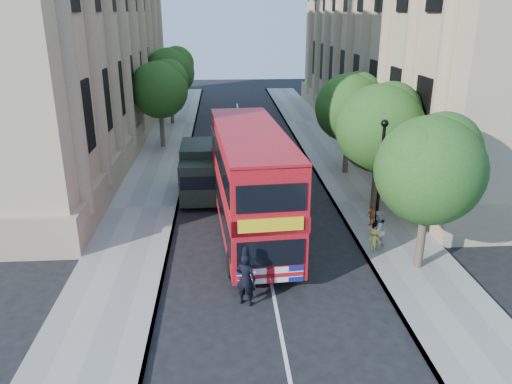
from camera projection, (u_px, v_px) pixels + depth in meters
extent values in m
plane|color=black|center=(278.00, 319.00, 16.27)|extent=(120.00, 120.00, 0.00)
cube|color=gray|center=(366.00, 202.00, 25.99)|extent=(3.50, 80.00, 0.12)
cube|color=gray|center=(143.00, 208.00, 25.24)|extent=(3.50, 80.00, 0.12)
cube|color=tan|center=(431.00, 17.00, 36.56)|extent=(12.00, 38.00, 18.00)
cube|color=tan|center=(45.00, 18.00, 34.76)|extent=(12.00, 38.00, 18.00)
cylinder|color=#473828|center=(421.00, 235.00, 18.97)|extent=(0.32, 0.32, 2.86)
sphere|color=#1B4E1A|center=(430.00, 170.00, 18.07)|extent=(4.00, 4.00, 4.00)
sphere|color=#1B4E1A|center=(443.00, 150.00, 18.26)|extent=(2.80, 2.80, 2.80)
sphere|color=#1B4E1A|center=(421.00, 159.00, 17.58)|extent=(2.60, 2.60, 2.60)
cylinder|color=#473828|center=(375.00, 183.00, 24.56)|extent=(0.32, 0.32, 2.99)
sphere|color=#1B4E1A|center=(380.00, 128.00, 23.63)|extent=(4.20, 4.20, 4.20)
sphere|color=#1B4E1A|center=(391.00, 112.00, 23.81)|extent=(2.94, 2.94, 2.94)
sphere|color=#1B4E1A|center=(372.00, 118.00, 23.13)|extent=(2.73, 2.73, 2.73)
cylinder|color=#473828|center=(346.00, 151.00, 30.20)|extent=(0.32, 0.32, 2.90)
sphere|color=#1B4E1A|center=(349.00, 108.00, 29.29)|extent=(4.00, 4.00, 4.00)
sphere|color=#1B4E1A|center=(358.00, 95.00, 29.48)|extent=(2.80, 2.80, 2.80)
sphere|color=#1B4E1A|center=(342.00, 100.00, 28.80)|extent=(2.60, 2.60, 2.60)
cylinder|color=#473828|center=(162.00, 128.00, 35.97)|extent=(0.32, 0.32, 2.99)
sphere|color=#1B4E1A|center=(159.00, 90.00, 35.04)|extent=(4.00, 4.00, 4.00)
sphere|color=#1B4E1A|center=(168.00, 79.00, 35.22)|extent=(2.80, 2.80, 2.80)
sphere|color=#1B4E1A|center=(151.00, 83.00, 34.54)|extent=(2.60, 2.60, 2.60)
cylinder|color=#473828|center=(172.00, 106.00, 43.44)|extent=(0.32, 0.32, 3.17)
sphere|color=#1B4E1A|center=(170.00, 73.00, 42.45)|extent=(4.20, 4.20, 4.20)
sphere|color=#1B4E1A|center=(177.00, 64.00, 42.61)|extent=(2.94, 2.94, 2.94)
sphere|color=#1B4E1A|center=(163.00, 66.00, 41.93)|extent=(2.73, 2.73, 2.73)
cylinder|color=black|center=(375.00, 229.00, 22.09)|extent=(0.30, 0.30, 0.50)
cylinder|color=black|center=(380.00, 181.00, 21.32)|extent=(0.14, 0.14, 5.00)
sphere|color=black|center=(385.00, 123.00, 20.46)|extent=(0.32, 0.32, 0.32)
cube|color=#A90B14|center=(251.00, 180.00, 21.47)|extent=(3.41, 10.31, 4.22)
cube|color=black|center=(251.00, 201.00, 21.79)|extent=(3.43, 9.67, 0.96)
cube|color=black|center=(251.00, 156.00, 21.09)|extent=(3.43, 9.67, 0.96)
cube|color=yellow|center=(271.00, 225.00, 16.71)|extent=(2.24, 0.25, 0.48)
cylinder|color=black|center=(232.00, 264.00, 18.69)|extent=(0.38, 1.09, 1.07)
cylinder|color=black|center=(295.00, 260.00, 19.02)|extent=(0.38, 1.09, 1.07)
cylinder|color=black|center=(218.00, 199.00, 25.14)|extent=(0.38, 1.09, 1.07)
cylinder|color=black|center=(265.00, 197.00, 25.46)|extent=(0.38, 1.09, 1.07)
cube|color=black|center=(199.00, 182.00, 25.11)|extent=(1.99, 1.80, 2.08)
cube|color=black|center=(199.00, 183.00, 24.24)|extent=(1.78, 0.12, 0.69)
cube|color=black|center=(200.00, 166.00, 27.08)|extent=(2.01, 3.18, 2.47)
cube|color=black|center=(201.00, 190.00, 26.93)|extent=(1.83, 4.76, 0.25)
cylinder|color=black|center=(182.00, 201.00, 25.27)|extent=(0.23, 0.79, 0.79)
cylinder|color=black|center=(218.00, 200.00, 25.40)|extent=(0.23, 0.79, 0.79)
cylinder|color=black|center=(186.00, 180.00, 28.33)|extent=(0.23, 0.79, 0.79)
cylinder|color=black|center=(217.00, 179.00, 28.46)|extent=(0.23, 0.79, 0.79)
imported|color=black|center=(246.00, 279.00, 16.81)|extent=(0.82, 0.70, 1.91)
imported|color=beige|center=(378.00, 230.00, 20.63)|extent=(1.00, 0.92, 1.66)
imported|color=orange|center=(372.00, 215.00, 22.91)|extent=(0.62, 0.36, 0.99)
imported|color=#E4D14D|center=(373.00, 240.00, 20.43)|extent=(0.69, 0.46, 0.99)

